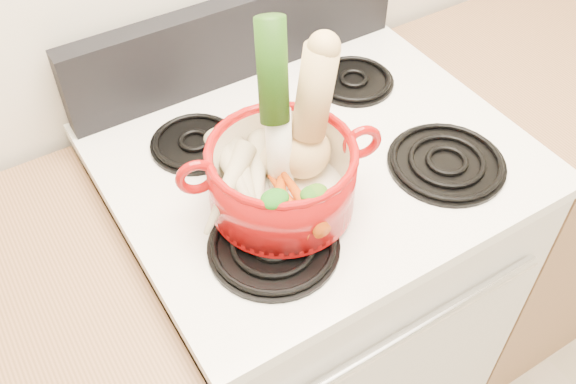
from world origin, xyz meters
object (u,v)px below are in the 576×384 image
squash (309,115)px  leek (279,108)px  dutch_oven (282,177)px  stove_body (310,296)px

squash → leek: 0.06m
dutch_oven → squash: size_ratio=1.01×
squash → stove_body: bearing=31.8°
stove_body → dutch_oven: 0.59m
stove_body → leek: (-0.12, -0.06, 0.69)m
stove_body → dutch_oven: bearing=-145.2°
squash → leek: bearing=160.5°
stove_body → leek: bearing=-152.6°
dutch_oven → leek: (0.01, 0.03, 0.12)m
stove_body → squash: (-0.06, -0.07, 0.66)m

